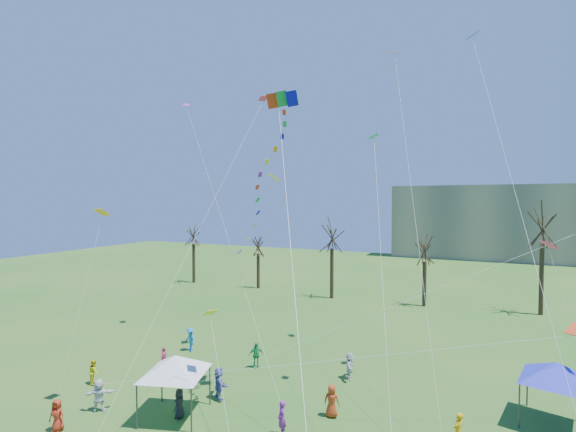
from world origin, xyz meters
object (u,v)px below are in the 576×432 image
at_px(distant_building, 553,223).
at_px(canopy_tent_blue, 556,372).
at_px(canopy_tent_white, 175,365).
at_px(big_box_kite, 268,184).

distance_m(distant_building, canopy_tent_blue, 70.03).
height_order(distant_building, canopy_tent_white, distant_building).
xyz_separation_m(distant_building, canopy_tent_white, (-28.93, -76.66, -4.67)).
bearing_deg(canopy_tent_white, distant_building, 69.33).
distance_m(distant_building, big_box_kite, 77.87).
distance_m(big_box_kite, canopy_tent_white, 11.05).
bearing_deg(distant_building, canopy_tent_blue, -98.52).
relative_size(canopy_tent_white, canopy_tent_blue, 0.98).
relative_size(big_box_kite, canopy_tent_white, 4.72).
bearing_deg(canopy_tent_blue, canopy_tent_white, -157.87).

